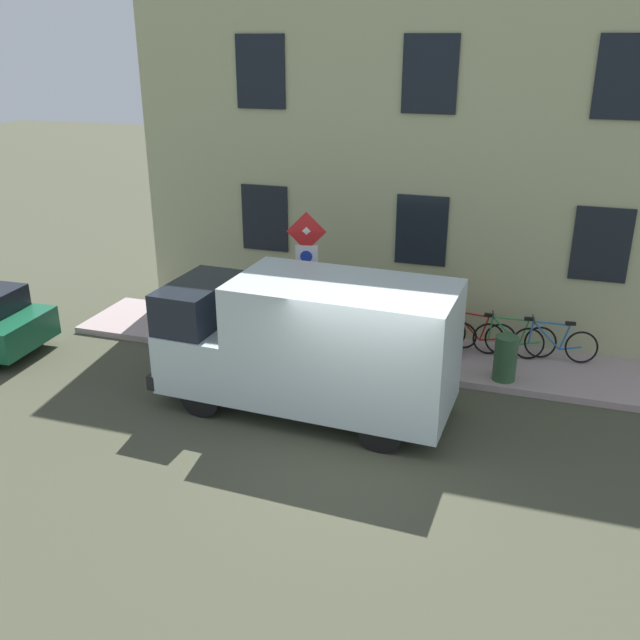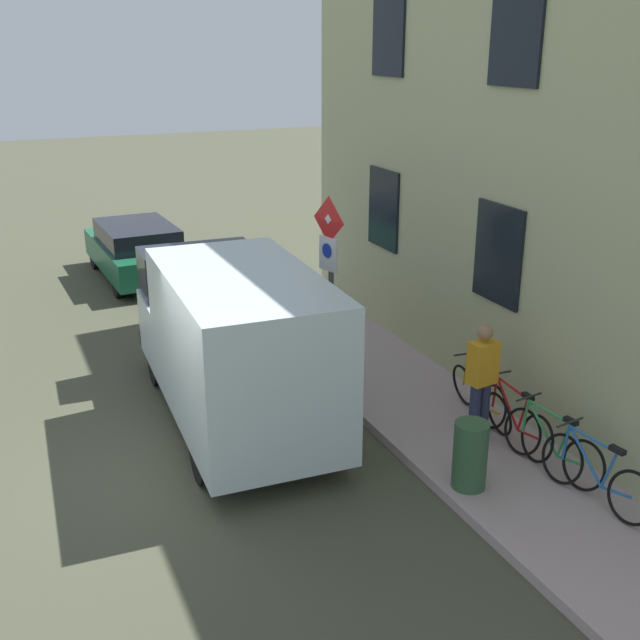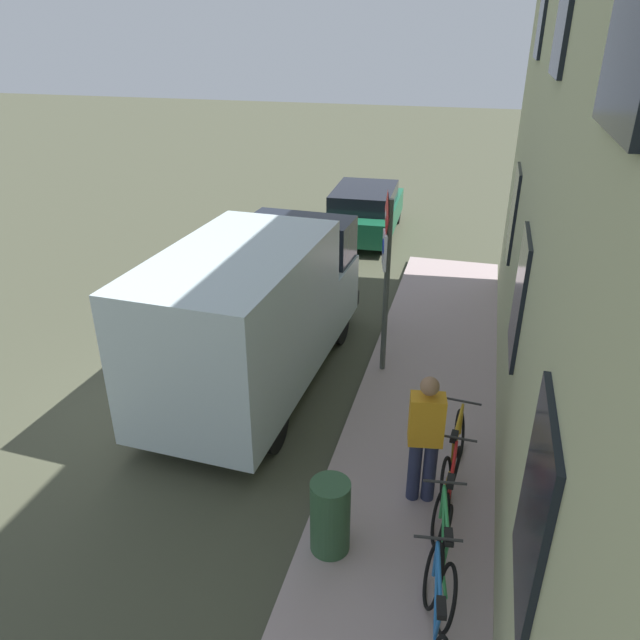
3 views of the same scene
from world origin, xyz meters
The scene contains 12 objects.
ground_plane centered at (0.00, 0.00, 0.00)m, with size 80.00×80.00×0.00m, color #434533.
sidewalk_slab centered at (3.61, 0.00, 0.07)m, with size 2.12×15.07×0.14m, color #A99493.
building_facade centered at (5.02, 0.00, 3.93)m, with size 0.75×13.07×7.86m.
sign_post_stacked centered at (2.77, 1.94, 2.12)m, with size 0.20×0.55×2.94m.
delivery_van centered at (0.85, 1.20, 1.33)m, with size 2.23×5.41×2.50m.
parked_hatchback centered at (1.00, 9.32, 0.73)m, with size 1.91×4.07×1.38m.
bicycle_blue centered at (4.13, -2.96, 0.51)m, with size 0.49×1.72×0.89m.
bicycle_green centered at (4.13, -2.15, 0.51)m, with size 0.50×1.72×0.89m.
bicycle_red centered at (4.13, -1.35, 0.51)m, with size 0.46×1.71×0.89m.
bicycle_orange centered at (4.13, -0.54, 0.51)m, with size 0.46×1.72×0.89m.
pedestrian centered at (3.78, -1.01, 1.07)m, with size 0.44×0.32×1.72m.
litter_bin centered at (2.90, -2.06, 0.59)m, with size 0.44×0.44×0.90m, color #2D5133.
Camera 2 is at (-2.31, -9.13, 5.53)m, focal length 43.35 mm.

